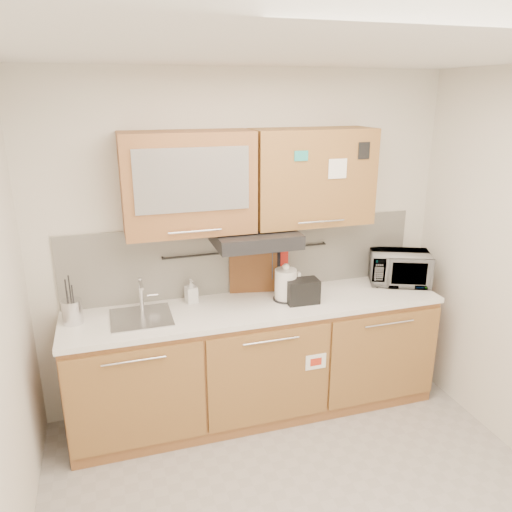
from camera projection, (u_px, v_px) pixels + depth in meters
ceiling at (341, 49)px, 2.12m from camera, size 3.20×3.20×0.00m
wall_back at (246, 244)px, 3.88m from camera, size 3.20×0.00×3.20m
base_cabinet at (257, 365)px, 3.88m from camera, size 2.80×0.64×0.88m
countertop at (257, 307)px, 3.73m from camera, size 2.82×0.62×0.04m
backsplash at (246, 257)px, 3.90m from camera, size 2.80×0.02×0.56m
upper_cabinets at (251, 180)px, 3.56m from camera, size 1.82×0.37×0.70m
range_hood at (255, 238)px, 3.62m from camera, size 0.60×0.46×0.10m
sink at (141, 317)px, 3.50m from camera, size 0.42×0.40×0.26m
utensil_rail at (248, 251)px, 3.85m from camera, size 1.30×0.02×0.02m
utensil_crock at (72, 311)px, 3.39m from camera, size 0.18×0.18×0.34m
kettle at (286, 285)px, 3.77m from camera, size 0.21×0.19×0.29m
toaster at (302, 291)px, 3.72m from camera, size 0.24×0.15×0.18m
microwave at (400, 268)px, 4.10m from camera, size 0.56×0.48×0.26m
soap_bottle at (191, 291)px, 3.73m from camera, size 0.10×0.10×0.18m
cutting_board at (253, 281)px, 3.93m from camera, size 0.37×0.09×0.46m
oven_mitt at (277, 264)px, 3.94m from camera, size 0.13×0.08×0.22m
dark_pouch at (272, 265)px, 3.93m from camera, size 0.14×0.08×0.22m
pot_holder at (281, 260)px, 3.94m from camera, size 0.13×0.05×0.16m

